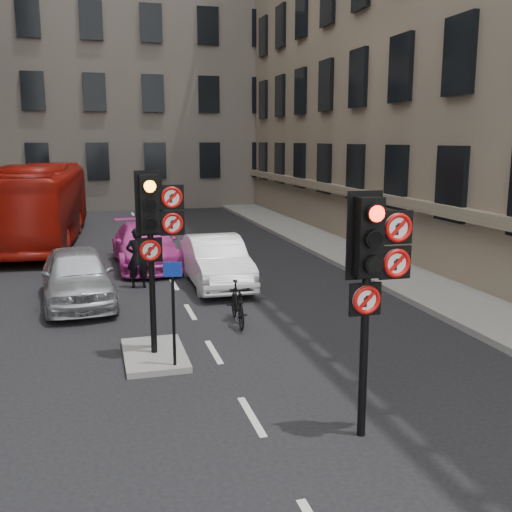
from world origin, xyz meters
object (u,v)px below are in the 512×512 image
car_silver (77,276)px  motorcycle (237,303)px  signal_far (155,223)px  bus_red (41,204)px  car_pink (145,245)px  car_white (216,261)px  info_sign (173,299)px  signal_near (373,263)px  motorcyclist (137,258)px

car_silver → motorcycle: (3.64, -2.91, -0.24)m
signal_far → bus_red: 15.32m
car_silver → car_pink: bearing=59.2°
car_silver → bus_red: bus_red is taller
signal_far → car_silver: 5.29m
car_white → car_pink: size_ratio=0.89×
motorcycle → info_sign: bearing=-121.4°
signal_far → car_pink: bearing=86.5°
info_sign → signal_far: bearing=116.8°
car_pink → motorcycle: car_pink is taller
signal_near → car_white: (-0.27, 9.64, -1.86)m
signal_near → info_sign: signal_near is taller
car_pink → bus_red: 7.08m
signal_far → bus_red: bearing=102.1°
car_pink → car_silver: bearing=-117.7°
car_pink → motorcyclist: (-0.49, -3.04, 0.16)m
car_silver → car_pink: size_ratio=0.88×
car_white → signal_far: bearing=-112.1°
car_white → motorcyclist: motorcyclist is taller
car_silver → motorcyclist: size_ratio=2.46×
bus_red → motorcycle: 14.25m
signal_far → bus_red: size_ratio=0.30×
car_pink → bus_red: bus_red is taller
car_white → car_pink: car_white is taller
car_white → bus_red: bus_red is taller
signal_near → car_pink: signal_near is taller
motorcyclist → info_sign: info_sign is taller
car_pink → signal_near: bearing=-82.4°
signal_near → car_pink: (-2.06, 13.01, -1.86)m
car_silver → signal_near: bearing=-68.5°
motorcycle → bus_red: bearing=115.8°
car_white → car_pink: 3.81m
signal_far → car_white: signal_far is taller
motorcycle → motorcyclist: 4.69m
car_silver → bus_red: size_ratio=0.37×
motorcycle → car_silver: bearing=145.5°
car_white → motorcycle: (-0.29, -3.91, -0.23)m
motorcyclist → info_sign: (0.15, -6.78, 0.51)m
motorcyclist → car_pink: bearing=-90.3°
signal_far → motorcyclist: (0.06, 5.97, -1.81)m
motorcycle → motorcyclist: motorcyclist is taller
car_pink → signal_far: bearing=-94.9°
signal_far → motorcyclist: bearing=89.4°
bus_red → info_sign: bearing=-73.9°
car_silver → motorcycle: size_ratio=2.63×
signal_near → motorcyclist: signal_near is taller
car_white → motorcyclist: (-2.27, 0.33, 0.16)m
car_pink → info_sign: (-0.33, -9.82, 0.67)m
signal_far → car_silver: signal_far is taller
info_sign → motorcycle: bearing=66.4°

